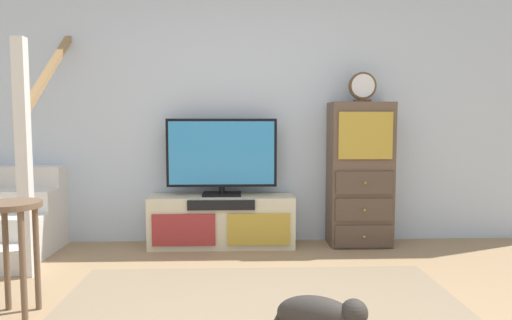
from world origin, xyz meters
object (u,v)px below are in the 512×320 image
side_cabinet (360,175)px  desk_clock (362,87)px  media_console (222,221)px  television (222,155)px  bar_stool_near (13,231)px  dog (321,315)px

side_cabinet → desk_clock: 0.82m
media_console → television: 0.63m
media_console → bar_stool_near: bearing=-128.2°
media_console → television: television is taller
television → dog: (0.61, -1.88, -0.75)m
side_cabinet → dog: (-0.70, -1.86, -0.56)m
side_cabinet → dog: 2.07m
side_cabinet → bar_stool_near: 2.94m
media_console → dog: media_console is taller
television → dog: size_ratio=1.98×
television → media_console: bearing=-90.0°
television → dog: 2.11m
side_cabinet → television: bearing=179.4°
television → side_cabinet: side_cabinet is taller
bar_stool_near → television: bearing=52.3°
television → side_cabinet: (1.31, -0.01, -0.19)m
dog → media_console: bearing=108.3°
desk_clock → dog: (-0.70, -1.85, -1.38)m
television → side_cabinet: size_ratio=0.76×
dog → desk_clock: bearing=69.2°
side_cabinet → dog: side_cabinet is taller
television → dog: television is taller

